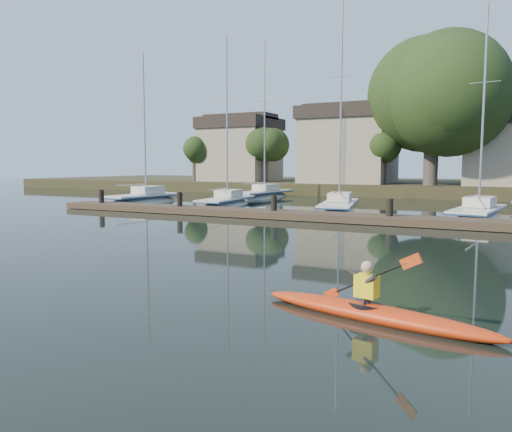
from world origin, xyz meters
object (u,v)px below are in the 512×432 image
at_px(sailboat_0, 144,205).
at_px(sailboat_5, 263,200).
at_px(sailboat_2, 339,214).
at_px(dock, 328,217).
at_px(kayak, 373,310).
at_px(sailboat_1, 226,208).
at_px(sailboat_3, 477,222).

bearing_deg(sailboat_0, sailboat_5, 63.28).
relative_size(sailboat_2, sailboat_5, 0.96).
bearing_deg(sailboat_5, dock, -47.75).
distance_m(kayak, sailboat_0, 29.24).
xyz_separation_m(dock, sailboat_5, (-10.25, 13.61, -0.38)).
xyz_separation_m(kayak, sailboat_2, (-6.83, 19.83, -0.35)).
bearing_deg(sailboat_2, sailboat_0, 168.66).
xyz_separation_m(kayak, sailboat_1, (-14.78, 20.15, -0.35)).
relative_size(sailboat_3, sailboat_5, 0.85).
height_order(dock, sailboat_0, sailboat_0).
bearing_deg(kayak, sailboat_5, 131.24).
bearing_deg(dock, sailboat_5, 126.97).
bearing_deg(sailboat_1, sailboat_2, -8.60).
bearing_deg(sailboat_2, dock, -89.82).
xyz_separation_m(sailboat_0, sailboat_2, (14.65, 0.01, 0.03)).
distance_m(dock, sailboat_2, 5.10).
distance_m(sailboat_1, sailboat_5, 8.41).
height_order(sailboat_0, sailboat_5, sailboat_5).
bearing_deg(sailboat_3, sailboat_5, 158.67).
relative_size(sailboat_1, sailboat_2, 0.91).
bearing_deg(sailboat_5, sailboat_3, -23.62).
xyz_separation_m(kayak, sailboat_0, (-21.49, 19.82, -0.38)).
relative_size(dock, sailboat_1, 2.74).
bearing_deg(dock, sailboat_2, 101.57).
bearing_deg(sailboat_3, dock, -139.32).
bearing_deg(sailboat_3, kayak, -84.80).
relative_size(kayak, dock, 0.14).
distance_m(kayak, dock, 15.95).
bearing_deg(sailboat_2, sailboat_3, -16.47).
bearing_deg(sailboat_2, sailboat_1, 166.34).
height_order(sailboat_2, sailboat_3, sailboat_2).
relative_size(dock, sailboat_3, 2.82).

